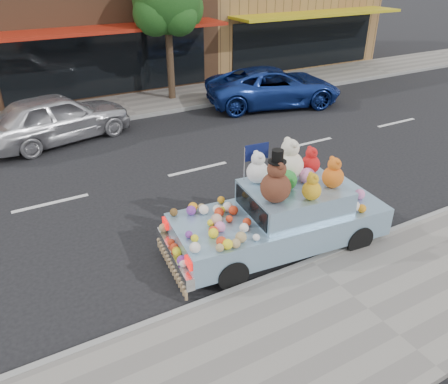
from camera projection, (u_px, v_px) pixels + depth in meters
ground at (198, 169)px, 12.37m from camera, size 120.00×120.00×0.00m
near_sidewalk at (367, 311)px, 7.35m from camera, size 60.00×3.00×0.12m
far_sidewalk at (126, 106)px, 17.33m from camera, size 60.00×3.00×0.12m
near_kerb at (311, 263)px, 8.50m from camera, size 60.00×0.12×0.13m
far_kerb at (139, 117)px, 16.18m from camera, size 60.00×0.12×0.13m
street_tree at (167, 5)px, 16.50m from camera, size 3.00×2.70×5.22m
car_silver at (57, 118)px, 13.92m from camera, size 4.89×2.83×1.57m
car_blue at (274, 87)px, 17.32m from camera, size 5.80×3.75×1.48m
art_car at (281, 213)px, 8.72m from camera, size 4.63×2.17×2.37m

